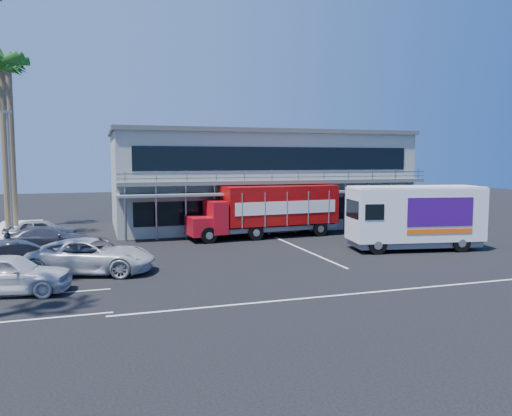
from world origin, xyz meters
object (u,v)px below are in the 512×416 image
object	(u,v)px
red_truck	(270,209)
parked_car_b	(20,258)
white_van	(415,216)
parked_car_a	(7,274)

from	to	relation	value
red_truck	parked_car_b	size ratio (longest dim) A/B	2.15
white_van	parked_car_a	size ratio (longest dim) A/B	1.67
parked_car_a	parked_car_b	distance (m)	3.20
white_van	red_truck	bearing A→B (deg)	141.54
parked_car_b	red_truck	bearing A→B (deg)	-79.96
red_truck	white_van	world-z (taller)	white_van
red_truck	parked_car_a	distance (m)	17.69
red_truck	parked_car_a	xyz separation A→B (m)	(-14.24, -10.44, -1.08)
red_truck	parked_car_a	size ratio (longest dim) A/B	2.21
parked_car_a	parked_car_b	world-z (taller)	parked_car_a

